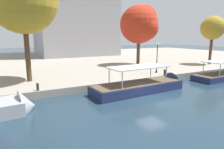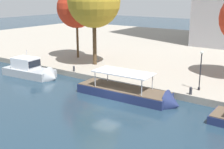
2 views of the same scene
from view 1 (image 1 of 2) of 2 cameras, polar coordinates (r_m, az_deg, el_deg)
name	(u,v)px [view 1 (image 1 of 2)]	position (r m, az deg, el deg)	size (l,w,h in m)	color
ground_plane	(152,99)	(19.61, 11.57, -7.04)	(220.00, 220.00, 0.00)	#1E3342
dock_promenade	(64,60)	(48.87, -13.80, 4.02)	(120.00, 55.00, 0.77)	gray
tour_boat_1	(145,87)	(22.36, 9.67, -3.70)	(11.95, 3.60, 4.01)	navy
mooring_bollard_0	(38,86)	(20.54, -20.91, -3.27)	(0.28, 0.28, 0.79)	#2D2D33
mooring_bollard_1	(165,72)	(27.91, 15.16, 0.73)	(0.33, 0.33, 0.84)	#2D2D33
lamp_post	(157,57)	(29.23, 13.03, 5.06)	(0.32, 0.32, 4.42)	black
tree_0	(21,0)	(25.43, -25.18, 19.01)	(7.79, 7.64, 13.14)	#4C3823
tree_1	(213,28)	(42.52, 27.36, 12.05)	(4.42, 4.42, 9.11)	#4C3823
tree_3	(141,24)	(37.30, 8.48, 14.44)	(7.00, 7.20, 11.00)	#4C3823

